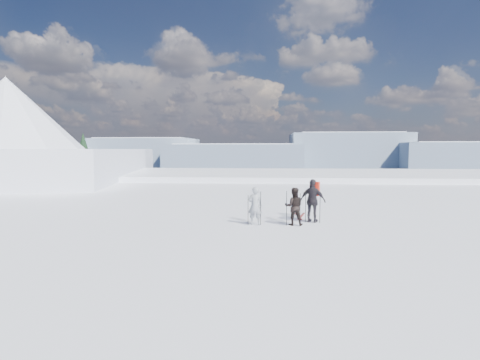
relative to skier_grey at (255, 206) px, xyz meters
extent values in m
plane|color=white|center=(1.95, 55.97, -18.26)|extent=(220.00, 208.01, 71.62)
cube|color=white|center=(1.95, 25.97, -7.26)|extent=(180.00, 16.00, 14.00)
plane|color=navy|center=(1.95, 285.97, -30.76)|extent=(820.00, 820.00, 0.00)
cube|color=slate|center=(-278.05, 435.97, -13.76)|extent=(150.00, 80.00, 34.00)
cube|color=white|center=(-278.05, 435.97, 0.24)|extent=(127.50, 70.00, 8.00)
cube|color=slate|center=(-158.05, 465.97, -7.76)|extent=(130.00, 80.00, 46.00)
cube|color=white|center=(-158.05, 465.97, 12.24)|extent=(110.50, 70.00, 8.00)
cube|color=slate|center=(-38.05, 435.97, -11.76)|extent=(160.00, 80.00, 38.00)
cube|color=white|center=(-38.05, 435.97, 4.24)|extent=(136.00, 70.00, 8.00)
cube|color=slate|center=(101.95, 465.97, -4.76)|extent=(140.00, 80.00, 52.00)
cube|color=white|center=(101.95, 465.97, 18.24)|extent=(119.00, 70.00, 8.00)
cube|color=slate|center=(231.95, 435.97, -10.76)|extent=(160.00, 80.00, 40.00)
cube|color=white|center=(231.95, 435.97, 6.24)|extent=(136.00, 70.00, 8.00)
cube|color=white|center=(-26.05, 23.97, -5.76)|extent=(29.19, 35.68, 16.00)
cone|color=white|center=(-23.05, 17.97, 4.24)|extent=(18.00, 18.00, 9.00)
cone|color=white|center=(-31.05, 27.97, 0.24)|extent=(16.00, 16.00, 8.00)
cube|color=#2D2B28|center=(-20.05, 31.97, -9.76)|extent=(21.55, 17.87, 14.25)
cone|color=black|center=(-22.05, 29.97, -2.26)|extent=(7.28, 7.28, 13.00)
cone|color=black|center=(-18.05, 25.97, -3.26)|extent=(6.16, 6.16, 11.00)
cone|color=black|center=(-23.05, 26.97, -3.26)|extent=(6.16, 6.16, 11.00)
cone|color=black|center=(-17.05, 30.97, -3.76)|extent=(5.60, 5.60, 10.00)
cone|color=black|center=(-20.05, 23.97, -4.26)|extent=(5.04, 5.04, 9.00)
cone|color=black|center=(-25.05, 31.97, -2.76)|extent=(6.72, 6.72, 12.00)
cone|color=black|center=(-16.05, 27.97, -3.76)|extent=(5.60, 5.60, 10.00)
imported|color=gray|center=(0.00, 0.00, 0.00)|extent=(0.56, 0.37, 1.53)
imported|color=black|center=(1.54, 0.02, -0.01)|extent=(0.75, 0.59, 1.50)
imported|color=black|center=(2.35, 0.67, 0.13)|extent=(1.13, 0.81, 1.78)
cube|color=red|center=(2.45, 0.90, 1.31)|extent=(0.43, 0.35, 0.57)
cylinder|color=black|center=(-0.27, -0.09, -0.16)|extent=(0.02, 0.02, 1.20)
cylinder|color=black|center=(0.22, -0.03, -0.09)|extent=(0.02, 0.02, 1.34)
cylinder|color=black|center=(1.24, -0.07, -0.08)|extent=(0.02, 0.02, 1.37)
cylinder|color=black|center=(1.77, -0.07, -0.12)|extent=(0.02, 0.02, 1.28)
cylinder|color=black|center=(2.06, 0.63, -0.11)|extent=(0.02, 0.02, 1.30)
cylinder|color=black|center=(2.64, 0.56, -0.13)|extent=(0.02, 0.02, 1.27)
cube|color=black|center=(1.88, 1.98, -0.75)|extent=(0.20, 1.70, 0.03)
cube|color=black|center=(2.02, 1.98, -0.75)|extent=(0.49, 1.67, 0.03)
camera|label=1|loc=(0.44, -14.72, 2.26)|focal=28.00mm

